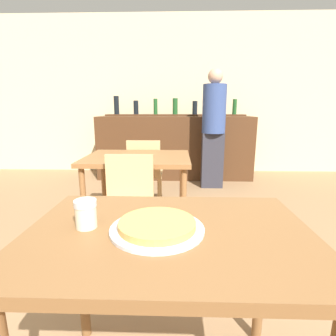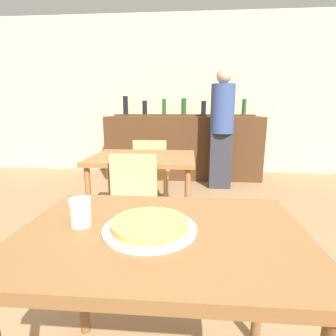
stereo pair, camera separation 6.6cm
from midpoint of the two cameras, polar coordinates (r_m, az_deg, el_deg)
name	(u,v)px [view 1 (the left image)]	position (r m, az deg, el deg)	size (l,w,h in m)	color
wall_back	(175,96)	(4.99, 1.22, 15.37)	(8.00, 0.05, 2.80)	beige
dining_table_near	(169,254)	(1.01, -1.77, -18.16)	(1.02, 0.71, 0.76)	brown
dining_table_far	(138,165)	(2.56, -7.32, 0.63)	(0.99, 0.77, 0.74)	brown
bar_counter	(175,147)	(4.53, 1.09, 4.53)	(2.60, 0.56, 1.05)	#4C2D19
bar_back_shelf	(173,112)	(4.63, 0.58, 12.14)	(2.39, 0.24, 0.34)	#4C2D19
chair_far_side_front	(128,202)	(2.08, -9.59, -7.24)	(0.40, 0.40, 0.83)	tan
chair_far_side_back	(145,169)	(3.13, -5.64, -0.23)	(0.40, 0.40, 0.83)	tan
pizza_tray	(157,226)	(0.95, -4.41, -12.56)	(0.34, 0.34, 0.04)	silver
cheese_shaker	(86,214)	(1.01, -19.24, -9.36)	(0.08, 0.08, 0.10)	beige
person_standing	(214,125)	(3.94, 9.41, 9.18)	(0.34, 0.34, 1.73)	#2D2D38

